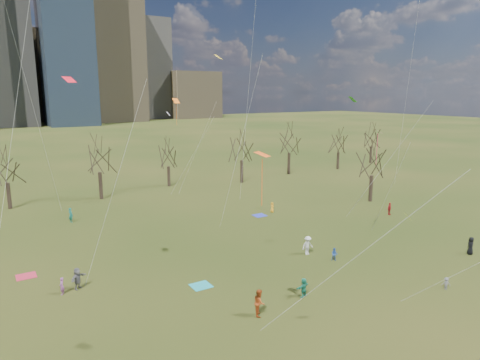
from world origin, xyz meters
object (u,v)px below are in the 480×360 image
blanket_navy (260,215)px  blanket_crimson (26,276)px  person_2 (259,302)px  blanket_teal (201,286)px

blanket_navy → blanket_crimson: size_ratio=1.00×
blanket_crimson → person_2: size_ratio=0.82×
blanket_navy → blanket_crimson: bearing=-170.2°
blanket_navy → person_2: person_2 is taller
blanket_teal → blanket_navy: (15.61, 14.39, 0.00)m
blanket_teal → blanket_crimson: size_ratio=1.00×
blanket_teal → person_2: person_2 is taller
blanket_teal → blanket_crimson: same height
person_2 → blanket_crimson: bearing=71.8°
blanket_teal → person_2: bearing=-77.3°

